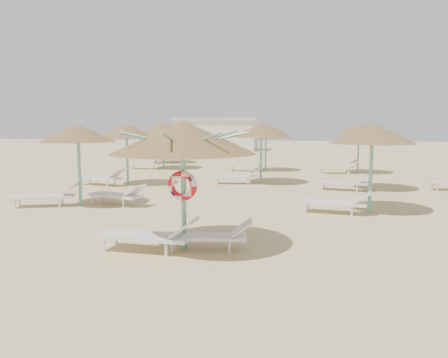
# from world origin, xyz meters

# --- Properties ---
(ground) EXTENTS (120.00, 120.00, 0.00)m
(ground) POSITION_xyz_m (0.00, 0.00, 0.00)
(ground) COLOR tan
(ground) RESTS_ON ground
(main_palapa) EXTENTS (3.08, 3.08, 2.76)m
(main_palapa) POSITION_xyz_m (-0.09, 0.06, 2.40)
(main_palapa) COLOR #67B49D
(main_palapa) RESTS_ON ground
(lounger_main_a) EXTENTS (2.13, 0.77, 0.76)m
(lounger_main_a) POSITION_xyz_m (-0.71, -0.26, 0.36)
(lounger_main_a) COLOR silver
(lounger_main_a) RESTS_ON ground
(lounger_main_b) EXTENTS (1.89, 0.77, 0.67)m
(lounger_main_b) POSITION_xyz_m (0.52, 0.11, 0.32)
(lounger_main_b) COLOR silver
(lounger_main_b) RESTS_ON ground
(palapa_field) EXTENTS (21.65, 18.41, 2.72)m
(palapa_field) POSITION_xyz_m (1.78, 11.07, 2.31)
(palapa_field) COLOR #67B49D
(palapa_field) RESTS_ON ground
(service_hut) EXTENTS (8.40, 4.40, 3.25)m
(service_hut) POSITION_xyz_m (-6.00, 35.00, 1.64)
(service_hut) COLOR silver
(service_hut) RESTS_ON ground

